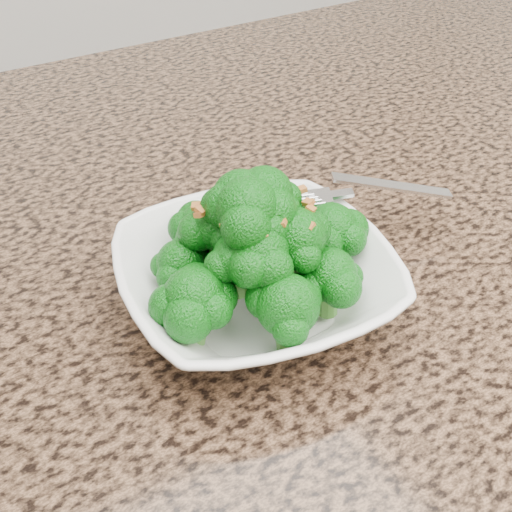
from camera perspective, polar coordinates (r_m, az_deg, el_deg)
cabinet at (r=0.95m, az=1.58°, el=-20.92°), size 1.55×0.95×0.87m
granite_counter at (r=0.61m, az=2.29°, el=1.73°), size 1.64×1.04×0.03m
bowl at (r=0.50m, az=-0.00°, el=-2.25°), size 0.24×0.24×0.05m
broccoli_pile at (r=0.46m, az=-0.00°, el=3.99°), size 0.18×0.18×0.08m
garlic_topping at (r=0.43m, az=-0.00°, el=8.62°), size 0.11×0.11×0.01m
fork at (r=0.55m, az=7.81°, el=5.59°), size 0.18×0.11×0.01m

